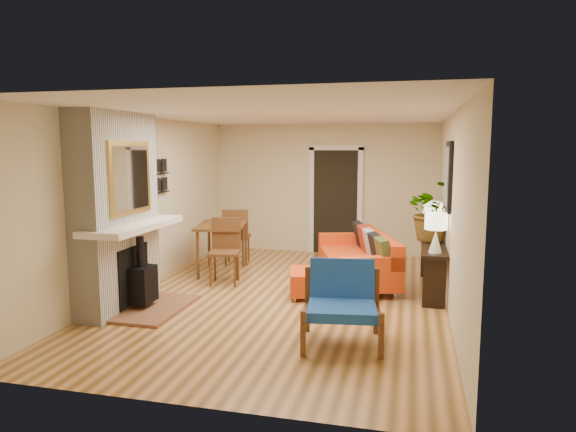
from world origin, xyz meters
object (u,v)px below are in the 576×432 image
object	(u,v)px
sofa	(362,258)
dining_table	(226,234)
lamp_near	(436,228)
ottoman	(315,281)
houseplant	(433,211)
blue_chair	(342,299)
console_table	(433,253)
lamp_far	(432,214)

from	to	relation	value
sofa	dining_table	size ratio (longest dim) A/B	1.20
sofa	lamp_near	distance (m)	1.63
ottoman	lamp_near	size ratio (longest dim) A/B	1.64
ottoman	houseplant	size ratio (longest dim) A/B	0.96
ottoman	dining_table	bearing A→B (deg)	150.28
blue_chair	houseplant	xyz separation A→B (m)	(1.03, 2.54, 0.71)
sofa	lamp_near	bearing A→B (deg)	-42.79
dining_table	console_table	xyz separation A→B (m)	(3.39, -0.34, -0.10)
sofa	dining_table	bearing A→B (deg)	179.36
lamp_near	houseplant	size ratio (longest dim) A/B	0.58
houseplant	lamp_far	bearing A→B (deg)	88.91
console_table	lamp_near	world-z (taller)	lamp_near
ottoman	dining_table	xyz separation A→B (m)	(-1.74, 0.99, 0.46)
blue_chair	lamp_far	size ratio (longest dim) A/B	1.77
blue_chair	houseplant	size ratio (longest dim) A/B	1.04
ottoman	houseplant	world-z (taller)	houseplant
lamp_far	houseplant	size ratio (longest dim) A/B	0.58
blue_chair	lamp_far	world-z (taller)	lamp_far
sofa	lamp_far	bearing A→B (deg)	22.96
ottoman	lamp_near	distance (m)	1.86
ottoman	console_table	world-z (taller)	console_table
lamp_near	console_table	bearing A→B (deg)	90.00
ottoman	houseplant	xyz separation A→B (m)	(1.64, 0.90, 0.97)
console_table	blue_chair	bearing A→B (deg)	-114.56
sofa	blue_chair	xyz separation A→B (m)	(0.04, -2.60, 0.11)
lamp_far	houseplant	bearing A→B (deg)	-91.09
blue_chair	lamp_near	size ratio (longest dim) A/B	1.77
sofa	console_table	distance (m)	1.14
sofa	houseplant	world-z (taller)	houseplant
dining_table	houseplant	xyz separation A→B (m)	(3.38, -0.09, 0.51)
blue_chair	lamp_far	xyz separation A→B (m)	(1.04, 3.06, 0.58)
ottoman	sofa	bearing A→B (deg)	59.37
console_table	houseplant	bearing A→B (deg)	92.29
ottoman	console_table	distance (m)	1.81
dining_table	lamp_far	world-z (taller)	lamp_far
houseplant	console_table	bearing A→B (deg)	-87.71
ottoman	console_table	xyz separation A→B (m)	(1.65, 0.65, 0.36)
console_table	lamp_near	size ratio (longest dim) A/B	3.43
ottoman	lamp_far	size ratio (longest dim) A/B	1.64
dining_table	lamp_far	bearing A→B (deg)	7.27
sofa	dining_table	distance (m)	2.33
lamp_near	lamp_far	world-z (taller)	same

